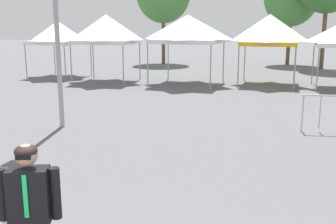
{
  "coord_description": "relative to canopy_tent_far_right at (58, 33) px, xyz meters",
  "views": [
    {
      "loc": [
        1.94,
        -1.92,
        2.96
      ],
      "look_at": [
        -0.29,
        5.36,
        1.3
      ],
      "focal_mm": 42.58,
      "sensor_mm": 36.0,
      "label": 1
    }
  ],
  "objects": [
    {
      "name": "canopy_tent_far_left",
      "position": [
        3.57,
        -1.08,
        0.22
      ],
      "size": [
        3.12,
        3.12,
        3.52
      ],
      "color": "#9E9EA3",
      "rests_on": "ground"
    },
    {
      "name": "canopy_tent_far_right",
      "position": [
        0.0,
        0.0,
        0.0
      ],
      "size": [
        2.95,
        2.95,
        3.2
      ],
      "color": "#9E9EA3",
      "rests_on": "ground"
    },
    {
      "name": "person_foreground",
      "position": [
        10.39,
        -17.17,
        -1.51
      ],
      "size": [
        0.61,
        0.37,
        1.78
      ],
      "color": "#33384C",
      "rests_on": "ground"
    },
    {
      "name": "canopy_tent_left_of_center",
      "position": [
        11.81,
        0.41,
        0.2
      ],
      "size": [
        2.77,
        2.77,
        3.51
      ],
      "color": "#9E9EA3",
      "rests_on": "ground"
    },
    {
      "name": "canopy_tent_right_of_center",
      "position": [
        7.89,
        -0.72,
        0.24
      ],
      "size": [
        3.36,
        3.36,
        3.48
      ],
      "color": "#9E9EA3",
      "rests_on": "ground"
    }
  ]
}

